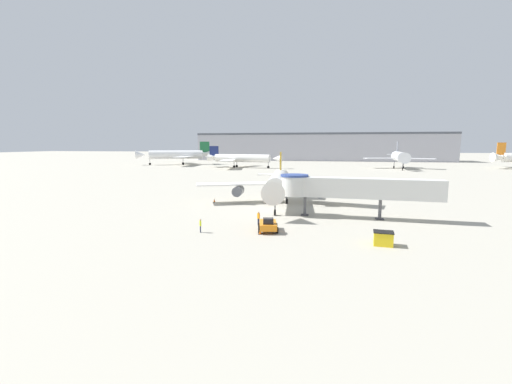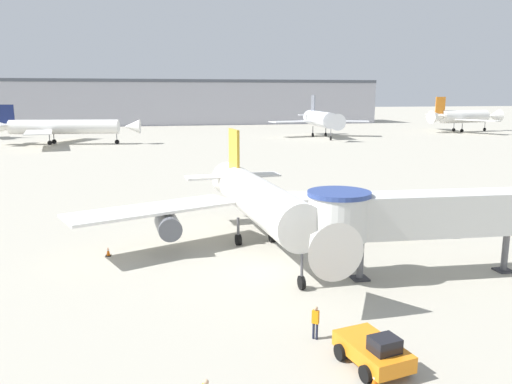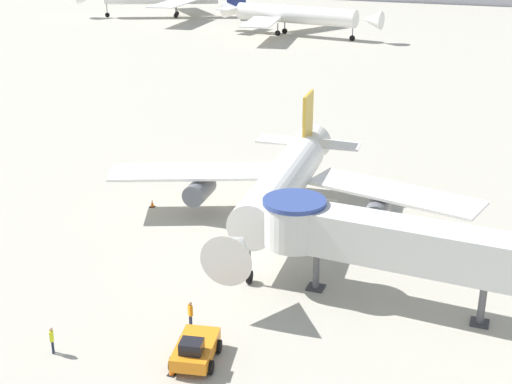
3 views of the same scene
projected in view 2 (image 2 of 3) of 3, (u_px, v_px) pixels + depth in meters
ground_plane at (278, 268)px, 35.53m from camera, size 800.00×800.00×0.00m
main_airplane at (260, 202)px, 39.29m from camera, size 30.17×24.93×8.97m
jet_bridge at (448, 213)px, 33.41m from camera, size 22.27×4.64×6.05m
pushback_tug_orange at (374, 351)px, 22.56m from camera, size 2.88×3.98×1.78m
traffic_cone_apron_front at (375, 380)px, 21.02m from camera, size 0.43×0.43×0.70m
traffic_cone_port_wing at (108, 252)px, 38.11m from camera, size 0.43×0.43×0.72m
ground_crew_wing_walker at (315, 320)px, 25.07m from camera, size 0.39×0.37×1.77m
background_jet_orange_tail at (463, 117)px, 160.12m from camera, size 28.27×29.87×11.16m
background_jet_navy_tail at (61, 127)px, 120.55m from camera, size 34.90×33.01×9.61m
background_jet_gray_tail at (321, 119)px, 140.50m from camera, size 29.49×29.33×11.66m
terminal_building at (181, 102)px, 202.64m from camera, size 158.25×26.19×17.55m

